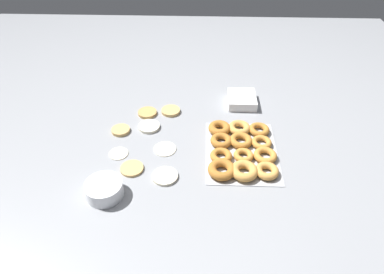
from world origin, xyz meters
name	(u,v)px	position (x,y,z in m)	size (l,w,h in m)	color
ground_plane	(173,137)	(0.00, 0.00, 0.00)	(3.00, 3.00, 0.00)	gray
pancake_0	(147,113)	(0.17, 0.14, 0.01)	(0.09, 0.09, 0.01)	tan
pancake_1	(165,149)	(-0.08, 0.03, 0.00)	(0.10, 0.10, 0.01)	silver
pancake_2	(132,168)	(-0.21, 0.15, 0.01)	(0.09, 0.09, 0.01)	tan
pancake_3	(171,111)	(0.19, 0.03, 0.01)	(0.09, 0.09, 0.02)	tan
pancake_4	(119,153)	(-0.12, 0.22, 0.00)	(0.08, 0.08, 0.01)	beige
pancake_5	(149,126)	(0.07, 0.12, 0.01)	(0.10, 0.10, 0.01)	silver
pancake_6	(121,130)	(0.03, 0.24, 0.01)	(0.08, 0.08, 0.02)	tan
pancake_7	(165,176)	(-0.25, 0.01, 0.01)	(0.10, 0.10, 0.01)	beige
donut_tray	(240,150)	(-0.09, -0.30, 0.02)	(0.40, 0.30, 0.04)	#ADAFB5
batter_bowl	(104,189)	(-0.35, 0.23, 0.03)	(0.14, 0.14, 0.06)	white
container_stack	(242,100)	(0.28, -0.33, 0.02)	(0.16, 0.14, 0.05)	white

